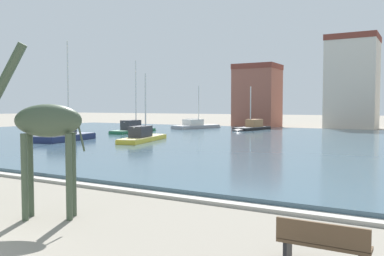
{
  "coord_description": "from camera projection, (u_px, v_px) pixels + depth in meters",
  "views": [
    {
      "loc": [
        9.29,
        -3.78,
        3.19
      ],
      "look_at": [
        0.02,
        12.31,
        2.2
      ],
      "focal_mm": 38.17,
      "sensor_mm": 36.0,
      "label": 1
    }
  ],
  "objects": [
    {
      "name": "harbor_water",
      "position": [
        297.0,
        143.0,
        33.83
      ],
      "size": [
        86.28,
        42.94,
        0.27
      ],
      "primitive_type": "cube",
      "color": "#3D5666",
      "rests_on": "ground"
    },
    {
      "name": "quay_edge_coping",
      "position": [
        134.0,
        191.0,
        15.04
      ],
      "size": [
        86.28,
        0.5,
        0.12
      ],
      "primitive_type": "cube",
      "color": "#ADA89E",
      "rests_on": "ground"
    },
    {
      "name": "giraffe_statue",
      "position": [
        43.0,
        124.0,
        11.48
      ],
      "size": [
        2.75,
        1.99,
        5.26
      ],
      "color": "#3D4C38",
      "rests_on": "ground"
    },
    {
      "name": "sailboat_yellow",
      "position": [
        145.0,
        138.0,
        34.66
      ],
      "size": [
        3.53,
        8.34,
        5.96
      ],
      "color": "gold",
      "rests_on": "ground"
    },
    {
      "name": "sailboat_navy",
      "position": [
        69.0,
        137.0,
        35.12
      ],
      "size": [
        3.09,
        7.01,
        8.75
      ],
      "color": "navy",
      "rests_on": "ground"
    },
    {
      "name": "sailboat_green",
      "position": [
        136.0,
        130.0,
        45.88
      ],
      "size": [
        2.49,
        8.35,
        8.31
      ],
      "color": "#236B42",
      "rests_on": "ground"
    },
    {
      "name": "sailboat_black",
      "position": [
        251.0,
        128.0,
        50.44
      ],
      "size": [
        2.9,
        7.27,
        5.64
      ],
      "color": "black",
      "rests_on": "ground"
    },
    {
      "name": "sailboat_grey",
      "position": [
        198.0,
        127.0,
        54.44
      ],
      "size": [
        4.42,
        8.11,
        5.96
      ],
      "color": "#939399",
      "rests_on": "ground"
    },
    {
      "name": "mooring_bollard",
      "position": [
        29.0,
        174.0,
        17.68
      ],
      "size": [
        0.24,
        0.24,
        0.5
      ],
      "primitive_type": "cylinder",
      "color": "#232326",
      "rests_on": "ground"
    },
    {
      "name": "park_bench",
      "position": [
        323.0,
        243.0,
        8.06
      ],
      "size": [
        1.8,
        0.44,
        0.92
      ],
      "color": "brown",
      "rests_on": "ground"
    },
    {
      "name": "townhouse_tall_gabled",
      "position": [
        257.0,
        96.0,
        62.66
      ],
      "size": [
        6.44,
        5.64,
        9.59
      ],
      "color": "#8E5142",
      "rests_on": "ground"
    },
    {
      "name": "townhouse_corner_house",
      "position": [
        352.0,
        83.0,
        56.99
      ],
      "size": [
        6.72,
        6.73,
        12.96
      ],
      "color": "beige",
      "rests_on": "ground"
    }
  ]
}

